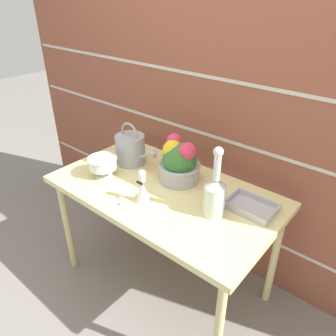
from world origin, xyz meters
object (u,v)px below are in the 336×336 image
(figurine_vase, at_px, (143,189))
(wire_tray, at_px, (251,208))
(flower_planter, at_px, (179,162))
(crystal_pedestal_bowl, at_px, (103,164))
(glass_decanter, at_px, (215,194))
(watering_can, at_px, (131,149))

(figurine_vase, distance_m, wire_tray, 0.57)
(flower_planter, distance_m, wire_tray, 0.48)
(crystal_pedestal_bowl, xyz_separation_m, flower_planter, (0.38, 0.25, 0.04))
(wire_tray, bearing_deg, glass_decanter, -129.36)
(crystal_pedestal_bowl, relative_size, wire_tray, 0.71)
(flower_planter, bearing_deg, crystal_pedestal_bowl, -146.39)
(glass_decanter, bearing_deg, crystal_pedestal_bowl, -171.45)
(crystal_pedestal_bowl, distance_m, wire_tray, 0.89)
(watering_can, relative_size, crystal_pedestal_bowl, 1.87)
(watering_can, relative_size, wire_tray, 1.34)
(flower_planter, xyz_separation_m, glass_decanter, (0.34, -0.14, 0.00))
(glass_decanter, bearing_deg, watering_can, 170.70)
(crystal_pedestal_bowl, distance_m, flower_planter, 0.46)
(wire_tray, bearing_deg, figurine_vase, -147.19)
(watering_can, distance_m, wire_tray, 0.84)
(glass_decanter, xyz_separation_m, figurine_vase, (-0.35, -0.15, -0.04))
(watering_can, height_order, figurine_vase, watering_can)
(flower_planter, bearing_deg, glass_decanter, -23.22)
(watering_can, bearing_deg, figurine_vase, -36.60)
(figurine_vase, relative_size, wire_tray, 0.78)
(watering_can, relative_size, flower_planter, 1.23)
(crystal_pedestal_bowl, height_order, figurine_vase, figurine_vase)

